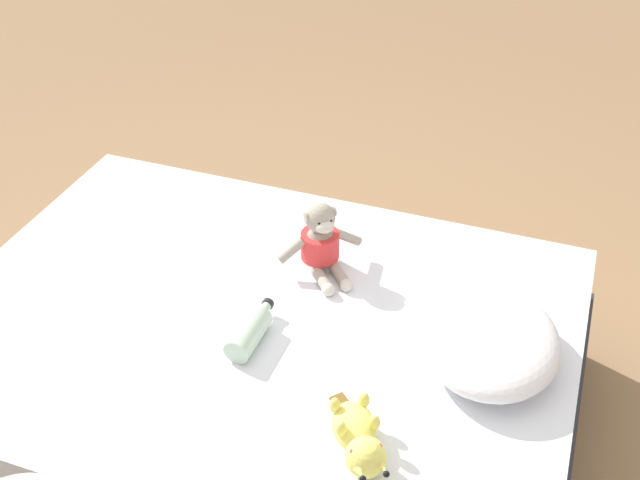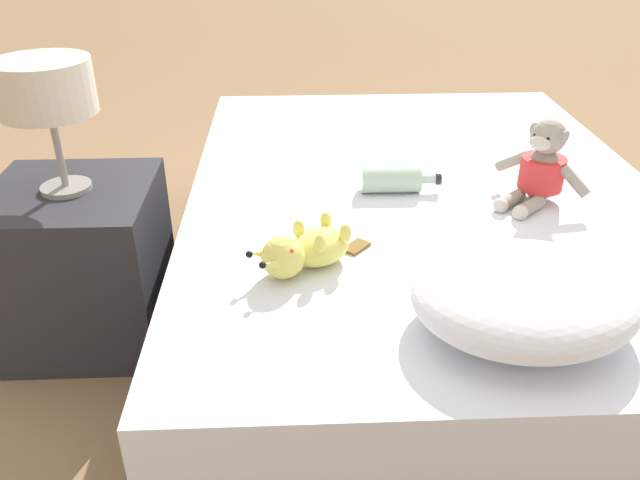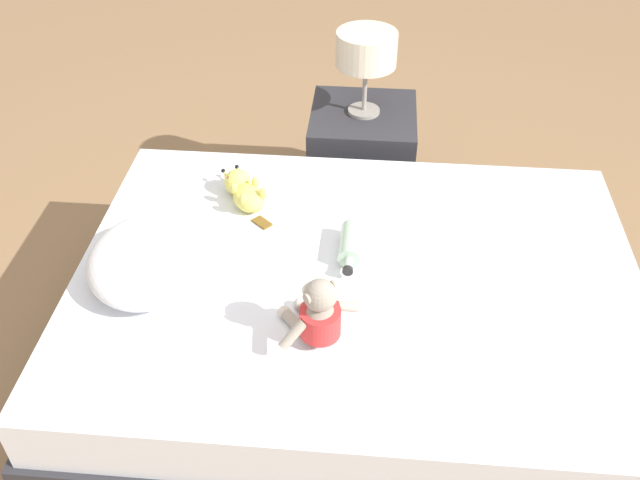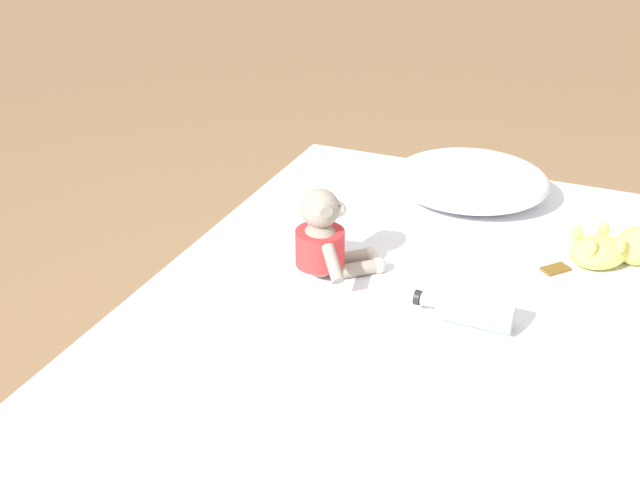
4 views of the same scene
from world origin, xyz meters
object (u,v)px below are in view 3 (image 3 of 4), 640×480
at_px(bed, 355,324).
at_px(plush_yellow_creature, 244,191).
at_px(glass_bottle, 350,245).
at_px(nightstand, 362,160).
at_px(plush_monkey, 318,315).
at_px(pillow, 148,259).
at_px(bedside_lamp, 366,51).

bearing_deg(bed, plush_yellow_creature, 50.32).
bearing_deg(plush_yellow_creature, bed, -129.68).
height_order(glass_bottle, nightstand, glass_bottle).
distance_m(bed, plush_monkey, 0.46).
xyz_separation_m(pillow, plush_monkey, (-0.23, -0.57, 0.03)).
relative_size(plush_yellow_creature, glass_bottle, 1.31).
xyz_separation_m(pillow, nightstand, (1.10, -0.65, -0.30)).
bearing_deg(bed, glass_bottle, 16.68).
bearing_deg(plush_monkey, nightstand, -3.56).
bearing_deg(nightstand, plush_monkey, 176.44).
distance_m(plush_monkey, bedside_lamp, 1.35).
relative_size(plush_yellow_creature, nightstand, 0.60).
height_order(bed, glass_bottle, glass_bottle).
distance_m(glass_bottle, nightstand, 0.97).
bearing_deg(glass_bottle, bed, -163.32).
bearing_deg(bedside_lamp, plush_monkey, 176.44).
relative_size(nightstand, bedside_lamp, 1.35).
distance_m(plush_monkey, glass_bottle, 0.41).
height_order(plush_yellow_creature, nightstand, plush_yellow_creature).
bearing_deg(plush_monkey, bedside_lamp, -3.56).
height_order(bed, plush_monkey, plush_monkey).
relative_size(bed, bedside_lamp, 5.22).
relative_size(pillow, glass_bottle, 2.28).
bearing_deg(pillow, plush_monkey, -111.76).
height_order(plush_yellow_creature, glass_bottle, plush_yellow_creature).
relative_size(bed, pillow, 3.67).
distance_m(plush_monkey, nightstand, 1.37).
relative_size(bed, plush_monkey, 7.48).
bearing_deg(bed, plush_monkey, 160.61).
bearing_deg(nightstand, bed, -178.79).
xyz_separation_m(plush_monkey, glass_bottle, (0.40, -0.07, -0.06)).
xyz_separation_m(plush_monkey, nightstand, (1.33, -0.08, -0.32)).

